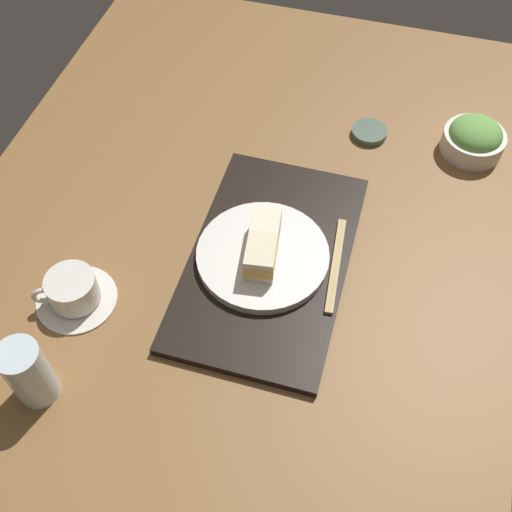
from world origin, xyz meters
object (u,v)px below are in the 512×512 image
object	(u,v)px
salad_bowl	(474,138)
coffee_cup	(73,292)
chopsticks_pair	(336,265)
small_sauce_dish	(369,132)
sandwich_plate	(263,255)
drinking_glass	(28,373)
sandwich_far	(265,232)
sandwich_near	(261,257)

from	to	relation	value
salad_bowl	coffee_cup	world-z (taller)	salad_bowl
chopsticks_pair	coffee_cup	world-z (taller)	coffee_cup
chopsticks_pair	small_sauce_dish	world-z (taller)	chopsticks_pair
sandwich_plate	small_sauce_dish	world-z (taller)	sandwich_plate
drinking_glass	small_sauce_dish	bearing A→B (deg)	-29.21
sandwich_far	chopsticks_pair	size ratio (longest dim) A/B	0.39
sandwich_near	sandwich_far	xyz separation A→B (cm)	(5.32, 0.75, -0.07)
sandwich_far	salad_bowl	distance (cm)	48.16
chopsticks_pair	salad_bowl	bearing A→B (deg)	-29.01
sandwich_far	salad_bowl	world-z (taller)	sandwich_far
sandwich_near	sandwich_far	size ratio (longest dim) A/B	1.01
salad_bowl	sandwich_plate	bearing A→B (deg)	139.53
drinking_glass	small_sauce_dish	size ratio (longest dim) A/B	1.69
coffee_cup	small_sauce_dish	bearing A→B (deg)	-37.37
small_sauce_dish	chopsticks_pair	bearing A→B (deg)	-179.83
salad_bowl	chopsticks_pair	size ratio (longest dim) A/B	0.62
salad_bowl	chopsticks_pair	bearing A→B (deg)	150.99
sandwich_near	coffee_cup	bearing A→B (deg)	114.66
sandwich_near	small_sauce_dish	xyz separation A→B (cm)	(39.48, -11.86, -4.96)
sandwich_far	salad_bowl	size ratio (longest dim) A/B	0.63
drinking_glass	small_sauce_dish	xyz separation A→B (cm)	(68.62, -38.36, -5.35)
sandwich_plate	sandwich_near	distance (cm)	4.21
drinking_glass	small_sauce_dish	world-z (taller)	drinking_glass
sandwich_plate	chopsticks_pair	size ratio (longest dim) A/B	1.16
sandwich_far	small_sauce_dish	distance (cm)	36.75
sandwich_far	small_sauce_dish	size ratio (longest dim) A/B	1.06
drinking_glass	coffee_cup	bearing A→B (deg)	5.91
coffee_cup	drinking_glass	size ratio (longest dim) A/B	1.11
sandwich_plate	sandwich_far	world-z (taller)	sandwich_far
salad_bowl	sandwich_near	bearing A→B (deg)	141.76
chopsticks_pair	small_sauce_dish	bearing A→B (deg)	0.17
salad_bowl	coffee_cup	bearing A→B (deg)	131.66
sandwich_near	small_sauce_dish	size ratio (longest dim) A/B	1.06
small_sauce_dish	sandwich_near	bearing A→B (deg)	163.28
sandwich_plate	small_sauce_dish	distance (cm)	38.84
sandwich_near	small_sauce_dish	world-z (taller)	sandwich_near
sandwich_far	chopsticks_pair	bearing A→B (deg)	-93.67
sandwich_near	drinking_glass	bearing A→B (deg)	137.72
coffee_cup	salad_bowl	bearing A→B (deg)	-48.34
sandwich_plate	salad_bowl	bearing A→B (deg)	-40.47
salad_bowl	small_sauce_dish	bearing A→B (deg)	93.10
chopsticks_pair	sandwich_plate	bearing A→B (deg)	98.49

